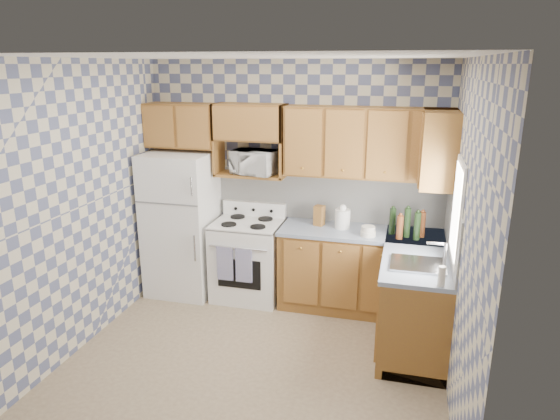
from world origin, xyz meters
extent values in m
plane|color=#78614A|center=(0.00, 0.00, 0.00)|extent=(3.40, 3.40, 0.00)
cube|color=#50587B|center=(0.00, 1.60, 1.35)|extent=(3.40, 0.02, 2.70)
cube|color=#50587B|center=(1.70, 0.00, 1.35)|extent=(0.02, 3.20, 2.70)
cube|color=silver|center=(0.40, 1.59, 1.20)|extent=(2.60, 0.02, 0.56)
cube|color=silver|center=(1.69, 0.80, 1.20)|extent=(0.02, 1.60, 0.56)
cube|color=white|center=(-1.27, 1.25, 0.84)|extent=(0.75, 0.70, 1.68)
cube|color=white|center=(-0.47, 1.28, 0.45)|extent=(0.76, 0.65, 0.90)
cube|color=silver|center=(-0.47, 1.28, 0.91)|extent=(0.76, 0.65, 0.02)
cube|color=white|center=(-0.47, 1.55, 1.00)|extent=(0.76, 0.08, 0.17)
cube|color=navy|center=(-0.62, 0.93, 0.54)|extent=(0.18, 0.02, 0.39)
cube|color=navy|center=(-0.41, 0.93, 0.54)|extent=(0.18, 0.02, 0.39)
cube|color=brown|center=(0.82, 1.30, 0.44)|extent=(1.75, 0.60, 0.88)
cube|color=brown|center=(1.40, 0.80, 0.44)|extent=(0.60, 1.60, 0.88)
cube|color=slate|center=(0.82, 1.30, 0.90)|extent=(1.77, 0.63, 0.04)
cube|color=slate|center=(1.40, 0.80, 0.90)|extent=(0.63, 1.60, 0.04)
cube|color=brown|center=(0.82, 1.44, 1.85)|extent=(1.75, 0.33, 0.74)
cube|color=brown|center=(-1.29, 1.44, 1.97)|extent=(0.82, 0.33, 0.50)
cube|color=brown|center=(1.53, 1.25, 1.85)|extent=(0.33, 0.70, 0.74)
cube|color=brown|center=(-0.47, 1.44, 1.44)|extent=(0.80, 0.33, 0.03)
imported|color=white|center=(-0.42, 1.43, 1.59)|extent=(0.55, 0.42, 0.27)
cube|color=#B7B7BC|center=(1.40, 0.45, 0.93)|extent=(0.48, 0.40, 0.03)
cube|color=white|center=(1.69, 0.45, 1.45)|extent=(0.02, 0.66, 0.86)
cylinder|color=black|center=(1.29, 1.21, 1.07)|extent=(0.07, 0.07, 0.31)
cylinder|color=black|center=(1.39, 1.15, 1.06)|extent=(0.07, 0.07, 0.29)
cylinder|color=#603016|center=(1.44, 1.25, 1.05)|extent=(0.07, 0.07, 0.27)
cylinder|color=#603016|center=(1.22, 1.13, 1.04)|extent=(0.07, 0.07, 0.25)
cylinder|color=black|center=(1.14, 1.27, 1.06)|extent=(0.07, 0.07, 0.28)
cube|color=brown|center=(0.34, 1.37, 1.03)|extent=(0.12, 0.12, 0.22)
cylinder|color=white|center=(0.60, 1.33, 1.03)|extent=(0.17, 0.17, 0.21)
cylinder|color=beige|center=(1.58, 0.05, 1.01)|extent=(0.06, 0.06, 0.17)
camera|label=1|loc=(1.25, -3.86, 2.64)|focal=32.00mm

